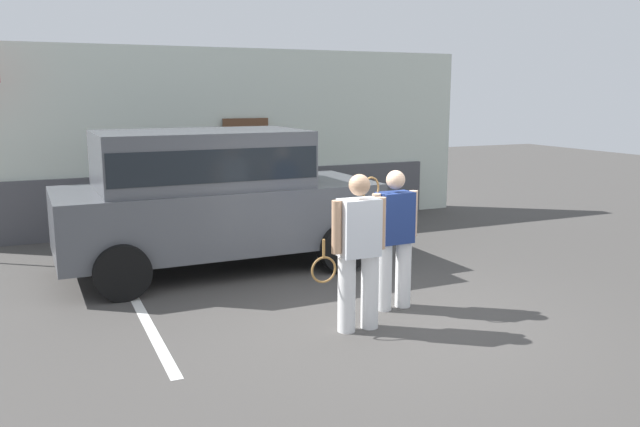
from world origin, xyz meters
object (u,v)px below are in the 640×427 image
at_px(tennis_player_man, 358,251).
at_px(potted_plant_by_porch, 349,200).
at_px(tennis_player_woman, 394,237).
at_px(parked_suv, 212,193).

relative_size(tennis_player_man, potted_plant_by_porch, 1.88).
height_order(tennis_player_woman, potted_plant_by_porch, tennis_player_woman).
relative_size(tennis_player_woman, potted_plant_by_porch, 1.84).
xyz_separation_m(tennis_player_woman, potted_plant_by_porch, (1.75, 4.67, -0.37)).
distance_m(tennis_player_man, tennis_player_woman, 0.86).
distance_m(tennis_player_man, potted_plant_by_porch, 5.72).
relative_size(parked_suv, tennis_player_man, 2.68).
bearing_deg(potted_plant_by_porch, tennis_player_woman, -110.58).
relative_size(parked_suv, tennis_player_woman, 2.75).
height_order(tennis_player_man, potted_plant_by_porch, tennis_player_man).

